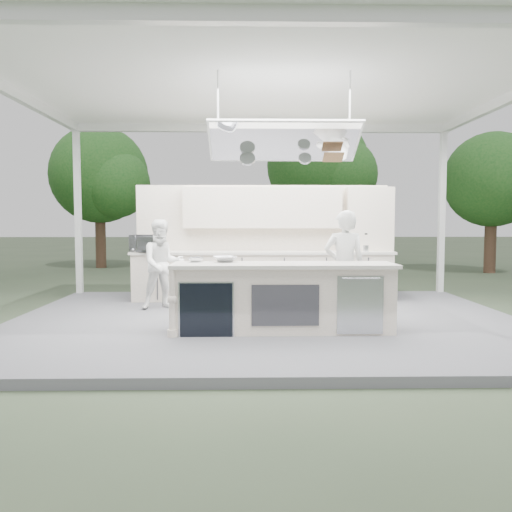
{
  "coord_description": "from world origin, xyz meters",
  "views": [
    {
      "loc": [
        -0.32,
        -7.81,
        1.66
      ],
      "look_at": [
        -0.16,
        0.4,
        1.08
      ],
      "focal_mm": 35.0,
      "sensor_mm": 36.0,
      "label": 1
    }
  ],
  "objects_px": {
    "head_chef": "(344,266)",
    "sous_chef": "(163,264)",
    "demo_island": "(282,297)",
    "back_counter": "(263,275)"
  },
  "relations": [
    {
      "from": "head_chef",
      "to": "sous_chef",
      "type": "height_order",
      "value": "head_chef"
    },
    {
      "from": "sous_chef",
      "to": "head_chef",
      "type": "bearing_deg",
      "value": -43.94
    },
    {
      "from": "demo_island",
      "to": "back_counter",
      "type": "distance_m",
      "value": 2.82
    },
    {
      "from": "back_counter",
      "to": "head_chef",
      "type": "distance_m",
      "value": 2.53
    },
    {
      "from": "demo_island",
      "to": "head_chef",
      "type": "xyz_separation_m",
      "value": [
        0.99,
        0.6,
        0.37
      ]
    },
    {
      "from": "demo_island",
      "to": "head_chef",
      "type": "distance_m",
      "value": 1.22
    },
    {
      "from": "sous_chef",
      "to": "back_counter",
      "type": "bearing_deg",
      "value": 7.34
    },
    {
      "from": "demo_island",
      "to": "back_counter",
      "type": "relative_size",
      "value": 0.61
    },
    {
      "from": "back_counter",
      "to": "head_chef",
      "type": "relative_size",
      "value": 2.99
    },
    {
      "from": "sous_chef",
      "to": "demo_island",
      "type": "bearing_deg",
      "value": -64.36
    }
  ]
}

